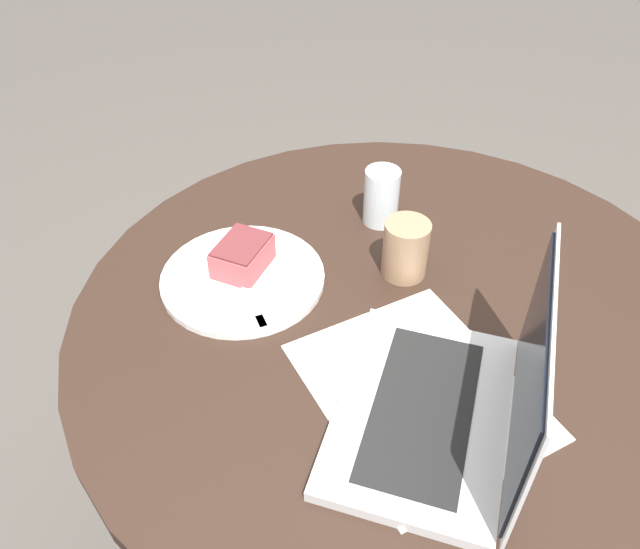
# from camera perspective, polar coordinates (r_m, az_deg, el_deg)

# --- Properties ---
(ground_plane) EXTENTS (12.00, 12.00, 0.00)m
(ground_plane) POSITION_cam_1_polar(r_m,az_deg,el_deg) (1.60, 4.92, -22.36)
(ground_plane) COLOR #4C4742
(dining_table) EXTENTS (1.04, 1.04, 0.74)m
(dining_table) POSITION_cam_1_polar(r_m,az_deg,el_deg) (1.08, 6.79, -7.69)
(dining_table) COLOR black
(dining_table) RESTS_ON ground_plane
(paper_document) EXTENTS (0.34, 0.30, 0.00)m
(paper_document) POSITION_cam_1_polar(r_m,az_deg,el_deg) (0.88, 8.94, -10.40)
(paper_document) COLOR white
(paper_document) RESTS_ON dining_table
(plate) EXTENTS (0.27, 0.27, 0.01)m
(plate) POSITION_cam_1_polar(r_m,az_deg,el_deg) (1.03, -7.06, -0.29)
(plate) COLOR white
(plate) RESTS_ON dining_table
(cake_slice) EXTENTS (0.12, 0.12, 0.05)m
(cake_slice) POSITION_cam_1_polar(r_m,az_deg,el_deg) (1.03, -7.10, 1.73)
(cake_slice) COLOR #B74C51
(cake_slice) RESTS_ON plate
(fork) EXTENTS (0.17, 0.03, 0.00)m
(fork) POSITION_cam_1_polar(r_m,az_deg,el_deg) (0.98, -6.34, -2.29)
(fork) COLOR silver
(fork) RESTS_ON plate
(coffee_glass) EXTENTS (0.07, 0.07, 0.10)m
(coffee_glass) POSITION_cam_1_polar(r_m,az_deg,el_deg) (1.02, 7.83, 2.34)
(coffee_glass) COLOR #997556
(coffee_glass) RESTS_ON dining_table
(water_glass) EXTENTS (0.06, 0.06, 0.11)m
(water_glass) POSITION_cam_1_polar(r_m,az_deg,el_deg) (1.13, 5.63, 7.11)
(water_glass) COLOR silver
(water_glass) RESTS_ON dining_table
(laptop) EXTENTS (0.39, 0.38, 0.23)m
(laptop) POSITION_cam_1_polar(r_m,az_deg,el_deg) (0.82, 11.74, -11.46)
(laptop) COLOR silver
(laptop) RESTS_ON dining_table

